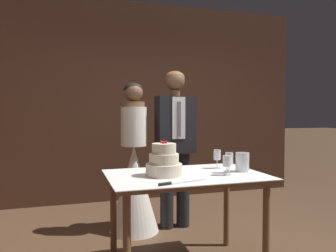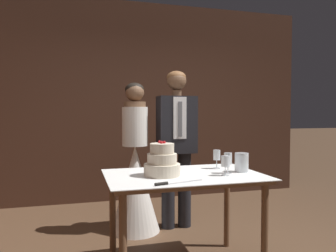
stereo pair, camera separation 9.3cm
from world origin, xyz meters
name	(u,v)px [view 1 (the left image)]	position (x,y,z in m)	size (l,w,h in m)	color
wall_back	(140,102)	(0.00, 2.39, 1.47)	(5.11, 0.12, 2.95)	#472B1E
cake_table	(186,186)	(-0.14, 0.05, 0.70)	(1.29, 0.85, 0.80)	brown
tiered_cake	(164,162)	(-0.33, 0.04, 0.91)	(0.29, 0.29, 0.28)	beige
cake_knife	(174,183)	(-0.35, -0.28, 0.81)	(0.40, 0.12, 0.02)	silver
wine_glass_near	(229,159)	(0.23, -0.01, 0.91)	(0.07, 0.07, 0.17)	silver
wine_glass_middle	(217,156)	(0.24, 0.23, 0.91)	(0.06, 0.06, 0.17)	silver
wine_glass_far	(227,162)	(0.17, -0.09, 0.91)	(0.07, 0.07, 0.16)	silver
hurricane_candle	(242,162)	(0.37, 0.02, 0.88)	(0.12, 0.12, 0.16)	silver
bride	(134,177)	(-0.38, 1.03, 0.60)	(0.54, 0.54, 1.63)	white
groom	(175,139)	(0.10, 1.03, 1.01)	(0.42, 0.25, 1.78)	black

